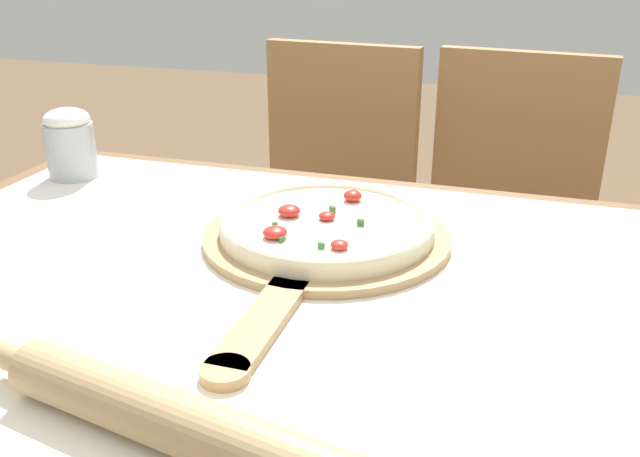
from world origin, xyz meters
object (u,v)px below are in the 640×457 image
pizza_peel (322,243)px  flour_cup (70,143)px  rolling_pin (194,428)px  chair_left (328,205)px  chair_right (502,225)px  pizza (326,224)px

pizza_peel → flour_cup: 0.53m
rolling_pin → chair_left: bearing=101.1°
chair_right → chair_left: bearing=-173.3°
chair_left → chair_right: size_ratio=1.00×
pizza → flour_cup: (-0.50, 0.13, 0.04)m
rolling_pin → flour_cup: flour_cup is taller
pizza → chair_left: chair_left is taller
pizza → chair_right: bearing=71.3°
rolling_pin → flour_cup: (-0.52, 0.57, 0.04)m
pizza → rolling_pin: (0.02, -0.44, 0.00)m
pizza → chair_left: size_ratio=0.33×
rolling_pin → chair_left: size_ratio=0.51×
chair_right → flour_cup: (-0.72, -0.52, 0.27)m
pizza_peel → rolling_pin: 0.42m
chair_left → flour_cup: (-0.31, -0.52, 0.27)m
pizza → pizza_peel: bearing=-89.2°
rolling_pin → pizza: bearing=92.9°
rolling_pin → chair_left: chair_left is taller
pizza_peel → chair_right: (0.22, 0.68, -0.22)m
flour_cup → chair_right: bearing=35.8°
pizza → rolling_pin: size_ratio=0.64×
pizza → flour_cup: bearing=165.2°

